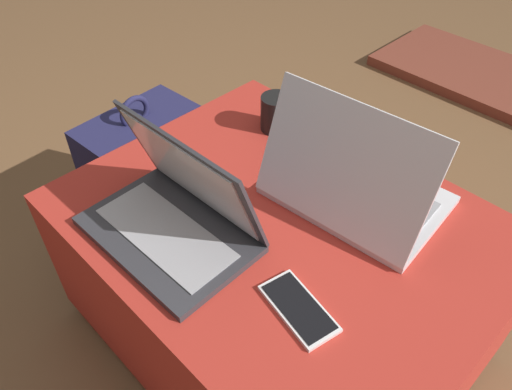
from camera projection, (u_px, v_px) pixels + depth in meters
The scene contains 7 objects.
ground_plane at pixel (276, 331), 1.33m from camera, with size 14.00×14.00×0.00m, color brown.
ottoman at pixel (279, 281), 1.18m from camera, with size 0.89×0.70×0.43m.
laptop_near at pixel (175, 214), 0.98m from camera, with size 0.35×0.23×0.23m.
laptop_far at pixel (353, 185), 1.03m from camera, with size 0.38×0.29×0.26m.
cell_phone at pixel (299, 308), 0.87m from camera, with size 0.16×0.10×0.01m.
backpack at pixel (144, 172), 1.52m from camera, with size 0.26×0.35×0.46m.
coffee_mug at pixel (277, 114), 1.24m from camera, with size 0.11×0.08×0.09m.
Camera 1 is at (0.48, -0.55, 1.17)m, focal length 35.00 mm.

